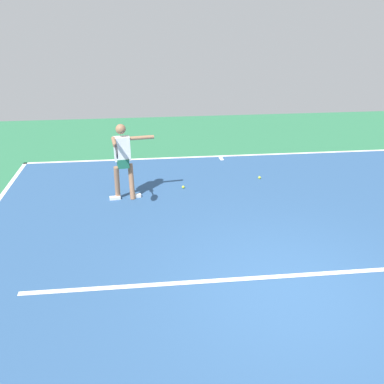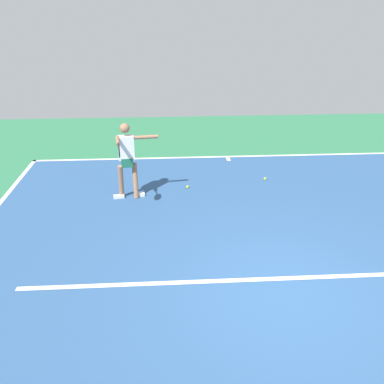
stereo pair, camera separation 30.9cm
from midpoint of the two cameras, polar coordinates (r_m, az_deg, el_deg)
The scene contains 8 objects.
ground_plane at distance 6.69m, azimuth 13.92°, elevation -13.23°, with size 22.09×22.09×0.00m, color #2D754C.
court_surface at distance 6.69m, azimuth 13.92°, elevation -13.22°, with size 10.88×12.62×0.00m, color #2D5484.
court_line_baseline_near at distance 12.13m, azimuth 5.50°, elevation 4.77°, with size 10.88×0.10×0.01m, color white.
court_line_service at distance 6.99m, azimuth 12.99°, elevation -11.31°, with size 8.16×0.10×0.01m, color white.
court_line_centre_mark at distance 11.94m, azimuth 5.65°, elevation 4.45°, with size 0.10×0.30×0.01m, color white.
tennis_player at distance 9.20m, azimuth -7.81°, elevation 4.75°, with size 1.04×1.19×1.71m.
tennis_ball_near_player at distance 10.61m, azimuth 10.65°, elevation 1.76°, with size 0.07×0.07×0.07m, color #CCE033.
tennis_ball_centre_court at distance 9.96m, azimuth 0.28°, elevation 0.69°, with size 0.07×0.07×0.07m, color #CCE033.
Camera 2 is at (1.75, 5.06, 3.97)m, focal length 39.59 mm.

